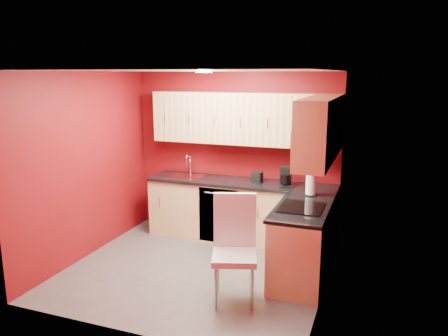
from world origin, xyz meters
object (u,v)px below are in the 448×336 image
Objects in this scene: sink at (186,174)px; dining_chair at (234,251)px; microwave at (314,146)px; coffee_maker at (286,177)px; paper_towel at (311,183)px; napkin_holder at (257,177)px.

sink reaches higher than dining_chair.
sink is at bearing 154.40° from microwave.
coffee_maker is (1.59, -0.08, 0.10)m from sink.
sink is at bearing 110.61° from dining_chair.
paper_towel is (1.99, -0.40, 0.12)m from sink.
coffee_maker is (-0.50, 0.92, -0.61)m from microwave.
microwave is at bearing -80.05° from paper_towel.
coffee_maker is 0.23× the size of dining_chair.
microwave is at bearing -47.29° from napkin_holder.
napkin_holder is 0.96m from paper_towel.
paper_towel is (0.85, -0.43, 0.08)m from napkin_holder.
coffee_maker is 1.87× the size of napkin_holder.
paper_towel is at bearing 48.81° from dining_chair.
coffee_maker is at bearing 65.70° from dining_chair.
coffee_maker reaches higher than napkin_holder.
napkin_holder is at bearing 153.15° from paper_towel.
napkin_holder is (-0.96, 1.03, -0.68)m from microwave.
napkin_holder is 1.86m from dining_chair.
coffee_maker is 0.88× the size of paper_towel.
coffee_maker is at bearing 141.61° from paper_towel.
paper_towel is 1.56m from dining_chair.
microwave is 1.46× the size of sink.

